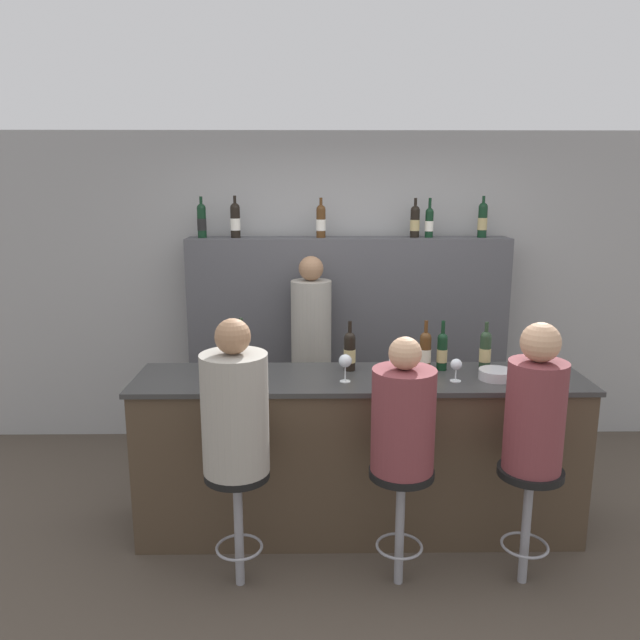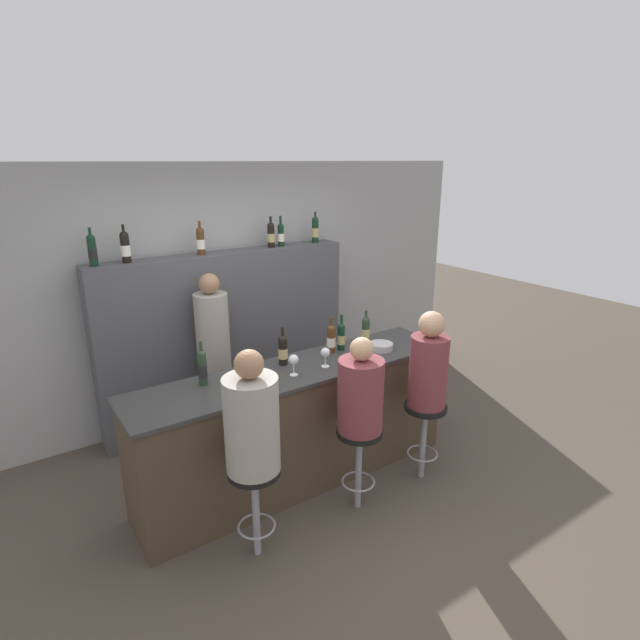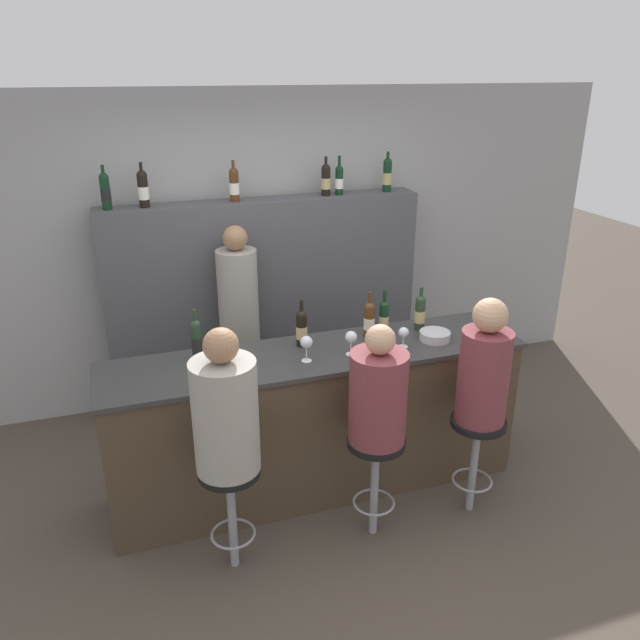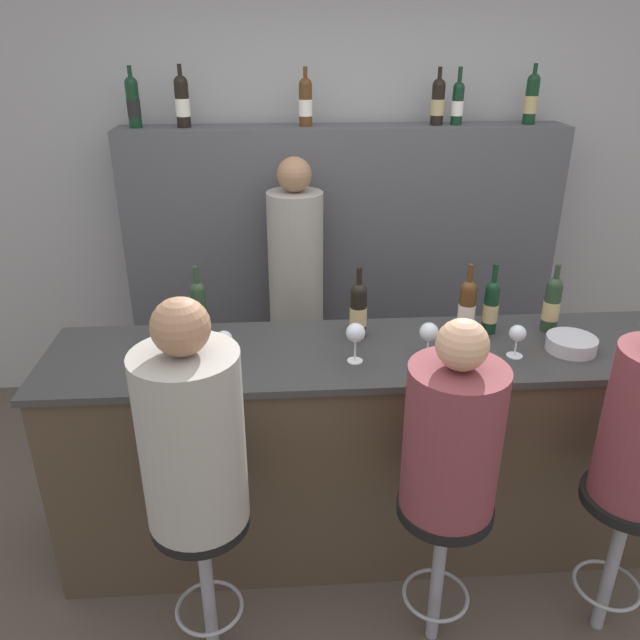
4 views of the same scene
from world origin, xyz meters
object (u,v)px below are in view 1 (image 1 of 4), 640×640
wine_bottle_backbar_3 (415,221)px  guest_seated_left (235,408)px  wine_bottle_backbar_0 (202,220)px  wine_glass_3 (456,365)px  bar_stool_middle (401,496)px  guest_seated_middle (403,415)px  wine_bottle_counter_3 (442,351)px  wine_bottle_backbar_5 (483,220)px  wine_bottle_backbar_1 (235,220)px  metal_bowl (496,374)px  wine_bottle_backbar_2 (321,221)px  wine_glass_0 (258,364)px  bar_stool_left (238,497)px  wine_bottle_counter_4 (485,350)px  wine_glass_2 (395,362)px  wine_bottle_counter_0 (242,349)px  bartender (311,368)px  wine_bottle_counter_2 (425,351)px  wine_bottle_counter_1 (350,351)px  wine_glass_1 (345,362)px  wine_bottle_backbar_4 (429,222)px  guest_seated_right (536,406)px  bar_stool_right (529,495)px

wine_bottle_backbar_3 → guest_seated_left: bearing=-122.5°
wine_bottle_backbar_0 → wine_glass_3: wine_bottle_backbar_0 is taller
bar_stool_middle → guest_seated_middle: (-0.00, -0.00, 0.46)m
wine_bottle_counter_3 → wine_bottle_backbar_5: size_ratio=0.98×
wine_bottle_backbar_1 → wine_glass_3: wine_bottle_backbar_1 is taller
metal_bowl → wine_bottle_backbar_2: bearing=126.3°
wine_bottle_backbar_1 → wine_glass_0: wine_bottle_backbar_1 is taller
bar_stool_left → wine_bottle_counter_4: bearing=25.3°
wine_bottle_backbar_5 → wine_glass_0: bearing=-139.3°
wine_bottle_backbar_2 → wine_bottle_backbar_3: 0.75m
wine_bottle_backbar_2 → wine_glass_0: size_ratio=2.06×
wine_bottle_backbar_3 → metal_bowl: bearing=-78.5°
wine_bottle_backbar_0 → wine_bottle_backbar_1: (0.27, 0.00, 0.00)m
wine_glass_3 → wine_glass_2: bearing=180.0°
wine_bottle_counter_0 → wine_bottle_backbar_2: (0.52, 1.22, 0.73)m
wine_bottle_backbar_0 → wine_bottle_backbar_5: size_ratio=0.99×
wine_bottle_counter_0 → bar_stool_middle: bearing=-37.5°
wine_bottle_backbar_1 → guest_seated_middle: size_ratio=0.45×
wine_bottle_backbar_2 → bartender: size_ratio=0.19×
wine_bottle_counter_4 → wine_bottle_counter_2: bearing=180.0°
wine_bottle_backbar_2 → bar_stool_left: bearing=-103.9°
wine_bottle_counter_1 → wine_glass_1: bearing=-99.8°
wine_bottle_counter_2 → bar_stool_middle: (-0.24, -0.71, -0.62)m
wine_bottle_backbar_4 → wine_glass_2: wine_bottle_backbar_4 is taller
wine_bottle_backbar_5 → guest_seated_left: (-1.77, -1.93, -0.86)m
wine_bottle_backbar_5 → wine_bottle_counter_1: bearing=-132.7°
wine_bottle_counter_1 → wine_bottle_backbar_3: wine_bottle_backbar_3 is taller
wine_glass_3 → bar_stool_middle: wine_glass_3 is taller
guest_seated_middle → guest_seated_right: guest_seated_right is taller
wine_bottle_backbar_5 → guest_seated_middle: bearing=-114.7°
wine_glass_2 → wine_bottle_backbar_4: bearing=73.0°
wine_bottle_backbar_1 → wine_bottle_backbar_5: 1.97m
wine_bottle_counter_0 → metal_bowl: wine_bottle_counter_0 is taller
wine_bottle_counter_0 → guest_seated_left: 0.72m
bar_stool_middle → bar_stool_left: bearing=180.0°
wine_glass_0 → bar_stool_right: 1.69m
wine_bottle_counter_1 → bartender: 0.99m
wine_bottle_counter_3 → guest_seated_left: 1.42m
wine_glass_2 → bartender: bearing=114.3°
bar_stool_middle → guest_seated_middle: size_ratio=0.93×
wine_glass_3 → wine_bottle_counter_0: bearing=169.9°
wine_bottle_counter_0 → wine_bottle_counter_3: (1.27, -0.00, -0.01)m
wine_bottle_counter_1 → wine_bottle_counter_3: bearing=-0.0°
bar_stool_left → wine_bottle_backbar_5: bearing=47.5°
wine_bottle_counter_3 → wine_bottle_backbar_4: wine_bottle_backbar_4 is taller
wine_bottle_counter_3 → wine_bottle_backbar_0: (-1.70, 1.22, 0.74)m
wine_bottle_backbar_0 → wine_bottle_backbar_4: size_ratio=1.04×
guest_seated_right → wine_bottle_counter_1: bearing=143.0°
wine_bottle_counter_2 → bar_stool_left: size_ratio=0.47×
wine_bottle_backbar_5 → guest_seated_middle: wine_bottle_backbar_5 is taller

